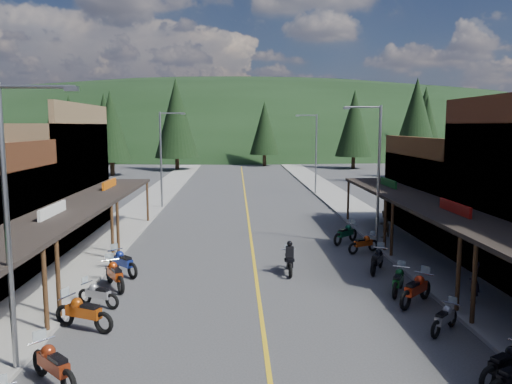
{
  "coord_description": "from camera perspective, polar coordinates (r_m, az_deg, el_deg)",
  "views": [
    {
      "loc": [
        -0.89,
        -19.51,
        6.89
      ],
      "look_at": [
        0.28,
        9.63,
        3.0
      ],
      "focal_mm": 35.0,
      "sensor_mm": 36.0,
      "label": 1
    }
  ],
  "objects": [
    {
      "name": "bike_east_8",
      "position": [
        21.64,
        15.96,
        -9.6
      ],
      "size": [
        1.58,
        2.18,
        1.2
      ],
      "primitive_type": null,
      "rotation": [
        0.0,
        0.0,
        -0.48
      ],
      "color": "#0D4119",
      "rests_on": "ground"
    },
    {
      "name": "ridge_hill",
      "position": [
        154.66,
        -1.98,
        5.04
      ],
      "size": [
        310.0,
        140.0,
        60.0
      ],
      "primitive_type": "ellipsoid",
      "color": "black",
      "rests_on": "ground"
    },
    {
      "name": "bike_west_7",
      "position": [
        20.34,
        -17.61,
        -10.97
      ],
      "size": [
        1.96,
        1.41,
        1.08
      ],
      "primitive_type": null,
      "rotation": [
        0.0,
        0.0,
        1.1
      ],
      "color": "#A0A0A5",
      "rests_on": "ground"
    },
    {
      "name": "pine_9",
      "position": [
        69.15,
        18.93,
        6.77
      ],
      "size": [
        4.93,
        4.93,
        10.8
      ],
      "color": "black",
      "rests_on": "ground"
    },
    {
      "name": "pine_1",
      "position": [
        92.44,
        -16.93,
        7.49
      ],
      "size": [
        5.88,
        5.88,
        12.5
      ],
      "color": "black",
      "rests_on": "ground"
    },
    {
      "name": "pine_10",
      "position": [
        71.58,
        -16.26,
        7.21
      ],
      "size": [
        5.38,
        5.38,
        11.6
      ],
      "color": "black",
      "rests_on": "ground"
    },
    {
      "name": "bike_east_10",
      "position": [
        27.89,
        12.18,
        -5.69
      ],
      "size": [
        2.06,
        1.48,
        1.13
      ],
      "primitive_type": null,
      "rotation": [
        0.0,
        0.0,
        -1.1
      ],
      "color": "#CD440E",
      "rests_on": "ground"
    },
    {
      "name": "pine_4",
      "position": [
        81.72,
        11.16,
        7.7
      ],
      "size": [
        5.88,
        5.88,
        12.5
      ],
      "color": "black",
      "rests_on": "ground"
    },
    {
      "name": "pine_8",
      "position": [
        63.15,
        -21.97,
        6.22
      ],
      "size": [
        4.48,
        4.48,
        10.0
      ],
      "color": "black",
      "rests_on": "ground"
    },
    {
      "name": "ground",
      "position": [
        20.71,
        0.3,
        -11.84
      ],
      "size": [
        220.0,
        220.0,
        0.0
      ],
      "primitive_type": "plane",
      "color": "#38383A",
      "rests_on": "ground"
    },
    {
      "name": "bike_east_5",
      "position": [
        15.58,
        26.69,
        -17.02
      ],
      "size": [
        2.22,
        1.67,
        1.22
      ],
      "primitive_type": null,
      "rotation": [
        0.0,
        0.0,
        -1.06
      ],
      "color": "black",
      "rests_on": "ground"
    },
    {
      "name": "bike_west_6",
      "position": [
        18.28,
        -19.11,
        -12.74
      ],
      "size": [
        2.44,
        1.69,
        1.33
      ],
      "primitive_type": null,
      "rotation": [
        0.0,
        0.0,
        1.13
      ],
      "color": "#AE450C",
      "rests_on": "ground"
    },
    {
      "name": "pine_6",
      "position": [
        95.77,
        27.2,
        6.52
      ],
      "size": [
        5.04,
        5.04,
        11.0
      ],
      "color": "black",
      "rests_on": "ground"
    },
    {
      "name": "sidewalk_west",
      "position": [
        40.84,
        -13.3,
        -2.21
      ],
      "size": [
        3.4,
        94.0,
        0.15
      ],
      "primitive_type": "cube",
      "color": "gray",
      "rests_on": "ground"
    },
    {
      "name": "pine_7",
      "position": [
        100.45,
        -20.52,
        7.32
      ],
      "size": [
        5.88,
        5.88,
        12.5
      ],
      "color": "black",
      "rests_on": "ground"
    },
    {
      "name": "streetlight_2",
      "position": [
        28.71,
        13.58,
        2.53
      ],
      "size": [
        2.16,
        0.18,
        8.0
      ],
      "color": "gray",
      "rests_on": "ground"
    },
    {
      "name": "bike_east_6",
      "position": [
        18.29,
        20.74,
        -13.25
      ],
      "size": [
        1.77,
        1.74,
        1.06
      ],
      "primitive_type": null,
      "rotation": [
        0.0,
        0.0,
        -0.8
      ],
      "color": "gray",
      "rests_on": "ground"
    },
    {
      "name": "streetlight_0",
      "position": [
        15.0,
        -26.12,
        -2.5
      ],
      "size": [
        2.16,
        0.18,
        8.0
      ],
      "color": "gray",
      "rests_on": "ground"
    },
    {
      "name": "sidewalk_east",
      "position": [
        41.22,
        11.19,
        -2.06
      ],
      "size": [
        3.4,
        94.0,
        0.15
      ],
      "primitive_type": "cube",
      "color": "gray",
      "rests_on": "ground"
    },
    {
      "name": "bike_west_9",
      "position": [
        24.1,
        -14.97,
        -7.64
      ],
      "size": [
        2.13,
        2.23,
        1.32
      ],
      "primitive_type": null,
      "rotation": [
        0.0,
        0.0,
        0.74
      ],
      "color": "navy",
      "rests_on": "ground"
    },
    {
      "name": "bike_west_8",
      "position": [
        22.26,
        -15.83,
        -8.93
      ],
      "size": [
        1.81,
        2.41,
        1.33
      ],
      "primitive_type": null,
      "rotation": [
        0.0,
        0.0,
        0.51
      ],
      "color": "#AC360C",
      "rests_on": "ground"
    },
    {
      "name": "bike_east_11",
      "position": [
        29.88,
        10.2,
        -4.58
      ],
      "size": [
        2.15,
        2.14,
        1.3
      ],
      "primitive_type": null,
      "rotation": [
        0.0,
        0.0,
        -0.79
      ],
      "color": "#0D4227",
      "rests_on": "ground"
    },
    {
      "name": "pine_5",
      "position": [
        97.94,
        18.75,
        7.84
      ],
      "size": [
        6.72,
        6.72,
        14.0
      ],
      "color": "black",
      "rests_on": "ground"
    },
    {
      "name": "centerline",
      "position": [
        40.11,
        -1.0,
        -2.29
      ],
      "size": [
        0.15,
        90.0,
        0.01
      ],
      "primitive_type": "cube",
      "color": "gold",
      "rests_on": "ground"
    },
    {
      "name": "streetlight_3",
      "position": [
        50.18,
        6.72,
        4.77
      ],
      "size": [
        2.16,
        0.18,
        8.0
      ],
      "color": "gray",
      "rests_on": "ground"
    },
    {
      "name": "shop_east_3",
      "position": [
        34.39,
        22.93,
        -0.29
      ],
      "size": [
        10.9,
        10.2,
        6.2
      ],
      "color": "#4C2D16",
      "rests_on": "ground"
    },
    {
      "name": "shop_west_3",
      "position": [
        33.57,
        -24.88,
        1.13
      ],
      "size": [
        10.9,
        10.2,
        8.2
      ],
      "color": "brown",
      "rests_on": "ground"
    },
    {
      "name": "bike_east_7",
      "position": [
        20.54,
        17.81,
        -10.41
      ],
      "size": [
        2.22,
        2.2,
        1.34
      ],
      "primitive_type": null,
      "rotation": [
        0.0,
        0.0,
        -0.8
      ],
      "color": "red",
      "rests_on": "ground"
    },
    {
      "name": "bike_west_5",
      "position": [
        14.94,
        -22.16,
        -17.66
      ],
      "size": [
        2.16,
        2.17,
        1.31
      ],
      "primitive_type": null,
      "rotation": [
        0.0,
        0.0,
        0.78
      ],
      "color": "maroon",
      "rests_on": "ground"
    },
    {
      "name": "bike_east_9",
      "position": [
        24.49,
        13.68,
        -7.45
      ],
      "size": [
        1.67,
        2.27,
        1.25
      ],
      "primitive_type": null,
      "rotation": [
        0.0,
        0.0,
        -0.49
      ],
      "color": "black",
      "rests_on": "ground"
    },
    {
      "name": "pedestrian_east_a",
      "position": [
        21.1,
        23.69,
        -9.37
      ],
      "size": [
        0.53,
        0.67,
        1.63
      ],
      "primitive_type": "imported",
      "rotation": [
        0.0,
        0.0,
        -1.82
      ],
      "color": "#272030",
      "rests_on": "sidewalk_east"
    },
    {
      "name": "pine_2",
      "position": [
        78.05,
        -9.1,
        8.31
      ],
      "size": [
        6.72,
        6.72,
        14.0
      ],
      "color": "black",
      "rests_on": "ground"
    },
    {
      "name": "pine_3",
      "position": [
        85.65,
        0.98,
        7.32
      ],
      "size": [
        5.04,
        5.04,
        11.0
      ],
      "color": "black",
      "rests_on": "ground"
    },
    {
      "name": "pedestrian_east_b",
      "position": [
        31.25,
        14.4,
        -3.54
      ],
      "size": [
        0.92,
        0.86,
        1.66
      ],
      "primitive_type": "imported",
      "rotation": [
        0.0,
        0.0,
        3.8
      ],
      "color": "brown",
      "rests_on": "sidewalk_east"
    },
    {
      "name": "rider_on_bike",
      "position": [
        23.62,
        3.81,
        -7.74
      ],
      "size": [
        0.75,
        2.14,
        1.62
      ],
      "rotation": [
        0.0,
        0.0,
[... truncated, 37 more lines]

